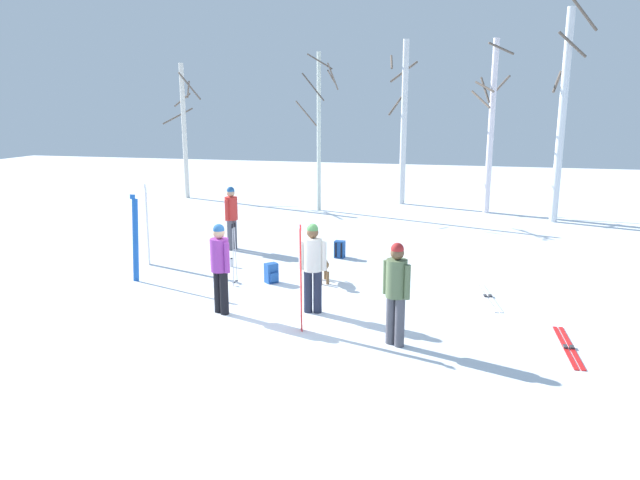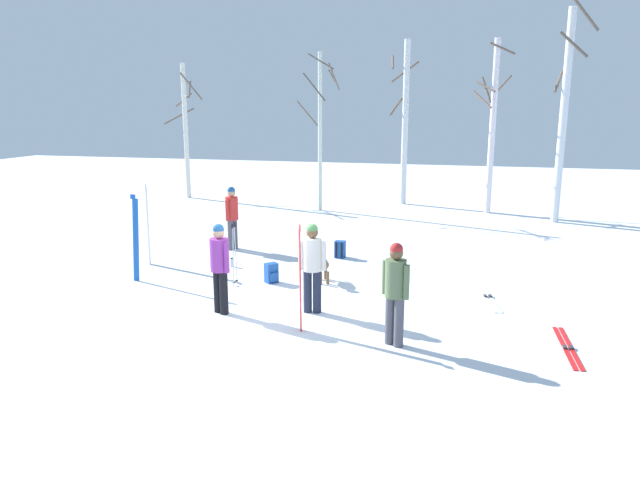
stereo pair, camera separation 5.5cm
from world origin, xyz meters
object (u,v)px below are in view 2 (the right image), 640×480
at_px(ski_pair_lying_1, 568,347).
at_px(birch_tree_1, 320,128).
at_px(birch_tree_0, 186,129).
at_px(birch_tree_2, 405,121).
at_px(ski_poles_0, 234,252).
at_px(backpack_0, 340,249).
at_px(birch_tree_4, 564,114).
at_px(person_0, 312,262).
at_px(water_bottle_0, 232,263).
at_px(dog, 323,265).
at_px(person_3, 232,214).
at_px(ski_pair_planted_2, 148,225).
at_px(ski_pair_planted_0, 300,278).
at_px(backpack_1, 272,273).
at_px(person_1, 395,287).
at_px(ski_pair_planted_1, 136,239).
at_px(ski_pair_lying_0, 488,297).
at_px(birch_tree_3, 492,124).
at_px(person_2, 220,263).

relative_size(ski_pair_lying_1, birch_tree_1, 0.32).
distance_m(birch_tree_0, birch_tree_2, 9.02).
distance_m(ski_poles_0, backpack_0, 3.40).
height_order(ski_poles_0, birch_tree_4, birch_tree_4).
bearing_deg(person_0, water_bottle_0, 136.04).
relative_size(dog, water_bottle_0, 3.86).
xyz_separation_m(backpack_0, birch_tree_4, (5.95, 6.46, 3.35)).
bearing_deg(birch_tree_1, birch_tree_4, -1.75).
relative_size(ski_poles_0, birch_tree_0, 0.25).
distance_m(person_3, ski_pair_planted_2, 2.39).
xyz_separation_m(person_0, ski_pair_planted_0, (0.03, -0.91, -0.05)).
xyz_separation_m(person_0, person_3, (-3.42, 4.34, 0.00)).
bearing_deg(ski_pair_planted_0, birch_tree_4, 64.46).
relative_size(ski_pair_planted_2, birch_tree_2, 0.32).
relative_size(backpack_1, birch_tree_1, 0.08).
bearing_deg(person_0, ski_pair_planted_2, 153.51).
xyz_separation_m(person_1, ski_pair_planted_0, (-1.67, 0.26, -0.05)).
bearing_deg(dog, birch_tree_2, 87.89).
bearing_deg(ski_pair_planted_1, ski_poles_0, 7.06).
bearing_deg(birch_tree_4, ski_pair_lying_0, -104.47).
bearing_deg(ski_poles_0, ski_pair_planted_0, -45.94).
distance_m(dog, ski_pair_lying_0, 3.55).
bearing_deg(person_1, ski_pair_lying_0, 61.83).
relative_size(ski_poles_0, birch_tree_3, 0.23).
relative_size(person_0, birch_tree_0, 0.31).
bearing_deg(ski_poles_0, person_3, 113.46).
bearing_deg(ski_pair_lying_1, person_1, -168.26).
relative_size(person_3, backpack_1, 3.90).
relative_size(person_0, birch_tree_2, 0.27).
bearing_deg(birch_tree_4, person_2, -123.00).
bearing_deg(ski_pair_planted_2, person_3, 54.51).
relative_size(ski_pair_planted_1, birch_tree_2, 0.31).
height_order(ski_pair_lying_1, birch_tree_4, birch_tree_4).
bearing_deg(backpack_0, ski_poles_0, -120.48).
bearing_deg(ski_pair_lying_1, ski_pair_planted_2, 162.02).
bearing_deg(person_2, birch_tree_3, 67.81).
xyz_separation_m(person_0, ski_pair_lying_0, (3.25, 1.71, -0.97)).
relative_size(person_0, ski_pair_lying_0, 0.94).
relative_size(birch_tree_1, birch_tree_4, 0.80).
xyz_separation_m(person_1, birch_tree_3, (1.68, 13.06, 2.21)).
bearing_deg(dog, birch_tree_1, 104.90).
xyz_separation_m(ski_pair_planted_1, birch_tree_4, (9.85, 9.63, 2.59)).
bearing_deg(backpack_0, ski_pair_planted_0, -85.23).
bearing_deg(ski_pair_lying_0, ski_pair_planted_1, -174.69).
bearing_deg(ski_pair_planted_1, backpack_1, 12.10).
distance_m(ski_poles_0, birch_tree_2, 12.36).
xyz_separation_m(birch_tree_0, birch_tree_4, (14.40, -1.90, 0.68)).
xyz_separation_m(person_2, ski_pair_lying_1, (6.10, -0.15, -0.97)).
xyz_separation_m(person_2, backpack_0, (1.26, 4.64, -0.77)).
xyz_separation_m(birch_tree_0, birch_tree_1, (6.19, -1.65, 0.16)).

